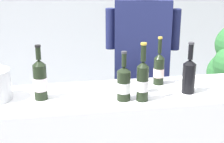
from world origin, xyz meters
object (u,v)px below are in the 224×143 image
(wine_bottle_5, at_px, (159,68))
(wine_glass, at_px, (143,74))
(wine_bottle_0, at_px, (124,83))
(wine_bottle_3, at_px, (40,80))
(wine_bottle_1, at_px, (143,80))
(person_server, at_px, (141,80))
(wine_bottle_2, at_px, (189,74))

(wine_bottle_5, height_order, wine_glass, wine_bottle_5)
(wine_bottle_0, height_order, wine_bottle_3, wine_bottle_3)
(wine_bottle_3, bearing_deg, wine_bottle_0, -11.63)
(wine_bottle_1, height_order, person_server, person_server)
(wine_bottle_3, bearing_deg, wine_bottle_1, -12.10)
(wine_bottle_1, height_order, wine_bottle_2, wine_bottle_1)
(wine_bottle_5, height_order, person_server, person_server)
(wine_bottle_3, height_order, wine_glass, wine_bottle_3)
(wine_bottle_3, bearing_deg, wine_bottle_5, 9.42)
(wine_bottle_1, relative_size, wine_bottle_5, 1.08)
(wine_bottle_0, relative_size, wine_bottle_5, 0.92)
(wine_bottle_0, height_order, wine_bottle_1, wine_bottle_1)
(wine_bottle_2, xyz_separation_m, person_server, (-0.13, 0.67, -0.26))
(wine_bottle_3, relative_size, wine_glass, 1.78)
(wine_bottle_5, xyz_separation_m, wine_glass, (-0.15, -0.14, 0.02))
(wine_bottle_2, height_order, wine_bottle_3, wine_bottle_3)
(wine_bottle_5, distance_m, person_server, 0.54)
(wine_bottle_1, bearing_deg, wine_bottle_5, 54.75)
(wine_bottle_1, height_order, wine_glass, wine_bottle_1)
(person_server, bearing_deg, wine_bottle_3, -142.59)
(wine_glass, distance_m, person_server, 0.69)
(wine_bottle_0, bearing_deg, wine_bottle_2, 6.11)
(wine_glass, bearing_deg, wine_bottle_1, -107.17)
(wine_bottle_2, bearing_deg, wine_bottle_0, -173.89)
(wine_bottle_1, distance_m, wine_glass, 0.13)
(wine_bottle_3, distance_m, wine_glass, 0.64)
(wine_bottle_5, bearing_deg, wine_bottle_2, -53.18)
(wine_bottle_2, distance_m, wine_glass, 0.29)
(wine_bottle_3, xyz_separation_m, person_server, (0.80, 0.61, -0.26))
(wine_bottle_5, bearing_deg, wine_bottle_0, -141.54)
(wine_bottle_0, distance_m, wine_bottle_2, 0.44)
(wine_bottle_0, distance_m, wine_bottle_1, 0.12)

